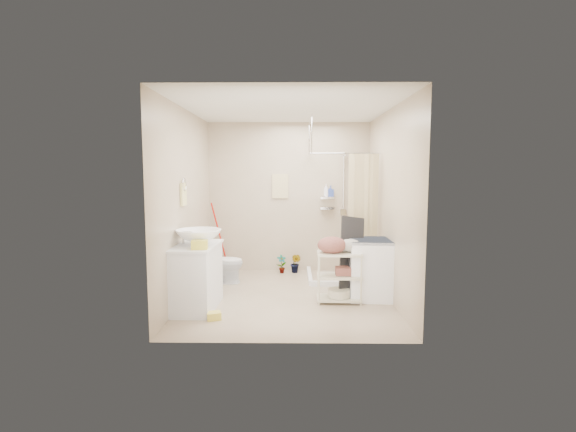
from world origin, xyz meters
The scene contains 23 objects.
floor centered at (0.00, 0.00, 0.00)m, with size 3.20×3.20×0.00m, color tan.
ceiling centered at (0.00, 0.00, 2.60)m, with size 2.80×3.20×0.04m, color silver.
wall_back centered at (0.00, 1.60, 1.30)m, with size 2.80×0.04×2.60m, color #BCAB92.
wall_front centered at (0.00, -1.60, 1.30)m, with size 2.80×0.04×2.60m, color #BCAB92.
wall_left centered at (-1.40, 0.00, 1.30)m, with size 0.04×3.20×2.60m, color #BCAB92.
wall_right centered at (1.40, 0.00, 1.30)m, with size 0.04×3.20×2.60m, color #BCAB92.
vanity centered at (-1.16, -0.51, 0.41)m, with size 0.53×0.94×0.83m, color silver.
sink centered at (-1.12, -0.51, 0.93)m, with size 0.57×0.57×0.20m, color white.
counter_basket centered at (-1.04, -0.81, 0.88)m, with size 0.19×0.15×0.11m, color gold.
floor_basket centered at (-0.86, -0.93, 0.06)m, with size 0.24×0.18×0.13m, color #E7D64A.
toilet centered at (-1.04, 0.73, 0.33)m, with size 0.37×0.64×0.66m, color silver.
mop centered at (-1.24, 1.53, 0.60)m, with size 0.11×0.11×1.21m, color #BF1006, non-canonical shape.
potted_plant_a centered at (-0.12, 1.38, 0.16)m, with size 0.17×0.11×0.32m, color brown.
potted_plant_b centered at (0.12, 1.41, 0.17)m, with size 0.18×0.15×0.33m, color #9B5A34.
hanging_towel centered at (-0.15, 1.58, 1.50)m, with size 0.28×0.03×0.42m, color beige.
towel_ring centered at (-1.38, -0.20, 1.47)m, with size 0.04×0.22×0.34m, color #EEE38B, non-canonical shape.
tp_holder centered at (-1.36, 0.05, 0.72)m, with size 0.08×0.12×0.14m, color white, non-canonical shape.
shower centered at (0.85, 1.05, 1.05)m, with size 1.10×1.10×2.10m, color white, non-canonical shape.
shampoo_bottle_a centered at (0.65, 1.52, 1.43)m, with size 0.08×0.09×0.22m, color white.
shampoo_bottle_b centered at (0.73, 1.53, 1.42)m, with size 0.09×0.09×0.19m, color #334AA2.
washing_machine centered at (1.14, -0.03, 0.41)m, with size 0.56×0.58×0.82m, color white.
laundry_rack centered at (0.70, -0.22, 0.41)m, with size 0.59×0.34×0.81m, color beige, non-canonical shape.
ironing_board centered at (0.89, 0.00, 0.58)m, with size 0.33×0.10×1.16m, color black, non-canonical shape.
Camera 1 is at (0.07, -5.70, 1.74)m, focal length 26.00 mm.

